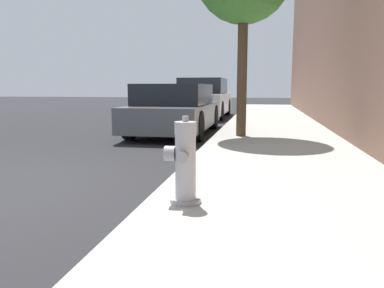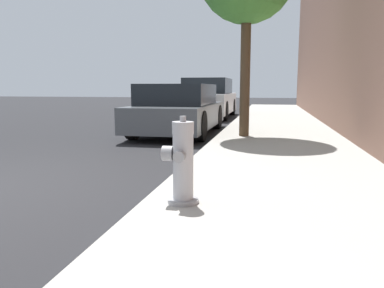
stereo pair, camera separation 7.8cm
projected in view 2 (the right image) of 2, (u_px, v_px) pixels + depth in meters
sidewalk_slab at (290, 207)px, 3.41m from camera, size 2.64×40.00×0.11m
fire_hydrant at (182, 163)px, 3.29m from camera, size 0.33×0.34×0.78m
parked_car_near at (179, 110)px, 9.19m from camera, size 1.72×4.08×1.22m
parked_car_mid at (209, 99)px, 14.29m from camera, size 1.74×4.32×1.48m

